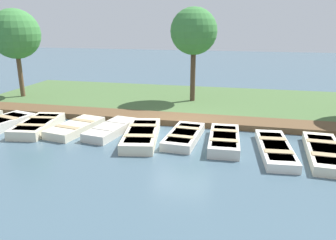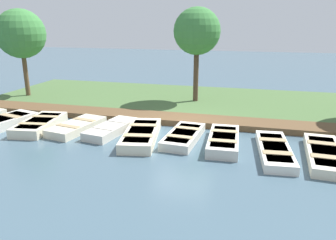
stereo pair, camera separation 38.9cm
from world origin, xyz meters
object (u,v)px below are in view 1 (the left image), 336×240
rowboat_2 (38,125)px  park_tree_left (194,32)px  park_tree_far_left (15,34)px  rowboat_9 (324,152)px  rowboat_3 (76,127)px  rowboat_7 (224,140)px  rowboat_8 (275,149)px  rowboat_4 (111,129)px  rowboat_6 (184,136)px  rowboat_5 (142,135)px

rowboat_2 → park_tree_left: (-6.08, 5.67, 3.69)m
park_tree_far_left → rowboat_9: bearing=70.7°
park_tree_far_left → park_tree_left: bearing=96.4°
rowboat_3 → park_tree_far_left: bearing=-118.4°
rowboat_7 → park_tree_left: size_ratio=0.57×
rowboat_2 → park_tree_left: size_ratio=0.58×
rowboat_8 → park_tree_left: park_tree_left is taller
rowboat_2 → rowboat_4: size_ratio=1.05×
rowboat_2 → rowboat_8: size_ratio=0.88×
rowboat_2 → rowboat_4: (-0.28, 3.19, -0.02)m
rowboat_4 → rowboat_6: bearing=97.1°
rowboat_9 → park_tree_left: size_ratio=0.66×
rowboat_3 → rowboat_4: (-0.11, 1.54, 0.00)m
rowboat_6 → park_tree_far_left: size_ratio=0.56×
rowboat_5 → park_tree_left: (-6.25, 1.03, 3.70)m
rowboat_3 → rowboat_9: (0.62, 9.53, -0.01)m
rowboat_2 → rowboat_8: rowboat_2 is taller
rowboat_7 → rowboat_8: rowboat_7 is taller
rowboat_7 → rowboat_8: (0.40, 1.79, -0.04)m
rowboat_2 → rowboat_6: 6.26m
rowboat_9 → park_tree_far_left: bearing=-105.7°
rowboat_2 → rowboat_3: bearing=88.5°
rowboat_7 → rowboat_9: 3.40m
rowboat_4 → rowboat_5: bearing=82.5°
rowboat_9 → park_tree_far_left: 16.77m
rowboat_3 → rowboat_6: rowboat_3 is taller
rowboat_7 → park_tree_left: 7.46m
rowboat_4 → park_tree_left: size_ratio=0.55×
rowboat_3 → rowboat_8: size_ratio=0.84×
rowboat_7 → park_tree_far_left: 13.55m
rowboat_4 → rowboat_7: rowboat_7 is taller
park_tree_far_left → rowboat_3: bearing=51.1°
rowboat_4 → park_tree_far_left: size_ratio=0.56×
rowboat_7 → park_tree_left: bearing=-163.2°
rowboat_4 → park_tree_far_left: bearing=-112.3°
rowboat_3 → rowboat_4: size_ratio=0.99×
rowboat_2 → rowboat_8: bearing=79.7°
rowboat_5 → park_tree_left: bearing=160.8°
rowboat_5 → rowboat_8: rowboat_5 is taller
rowboat_6 → rowboat_7: size_ratio=0.98×
park_tree_far_left → park_tree_left: 10.02m
rowboat_4 → rowboat_7: bearing=95.7°
rowboat_5 → park_tree_far_left: (-5.13, -8.92, 3.53)m
rowboat_2 → rowboat_6: (-0.14, 6.26, -0.03)m
rowboat_3 → park_tree_far_left: park_tree_far_left is taller
rowboat_3 → park_tree_far_left: (-4.79, -5.93, 3.55)m
rowboat_3 → rowboat_6: 4.61m
park_tree_far_left → park_tree_left: (-1.11, 9.95, 0.17)m
rowboat_7 → rowboat_3: bearing=-94.4°
rowboat_2 → park_tree_far_left: bearing=-146.9°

